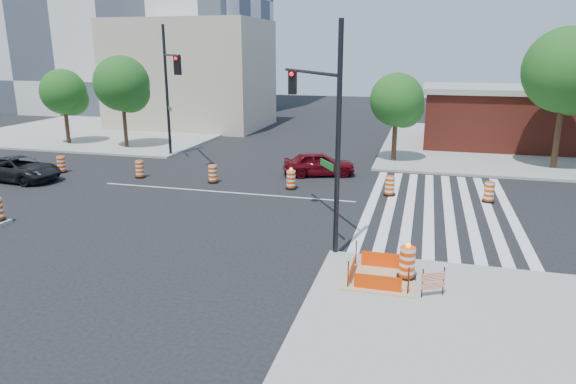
% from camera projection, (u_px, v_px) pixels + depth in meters
% --- Properties ---
extents(ground, '(120.00, 120.00, 0.00)m').
position_uv_depth(ground, '(224.00, 192.00, 27.09)').
color(ground, black).
rests_on(ground, ground).
extents(sidewalk_ne, '(22.00, 22.00, 0.15)m').
position_uv_depth(sidewalk_ne, '(531.00, 147.00, 39.31)').
color(sidewalk_ne, gray).
rests_on(sidewalk_ne, ground).
extents(sidewalk_nw, '(22.00, 22.00, 0.15)m').
position_uv_depth(sidewalk_nw, '(117.00, 129.00, 48.33)').
color(sidewalk_nw, gray).
rests_on(sidewalk_nw, ground).
extents(crosswalk_east, '(6.75, 13.50, 0.01)m').
position_uv_depth(crosswalk_east, '(439.00, 208.00, 24.35)').
color(crosswalk_east, silver).
rests_on(crosswalk_east, ground).
extents(lane_centerline, '(14.00, 0.12, 0.01)m').
position_uv_depth(lane_centerline, '(224.00, 192.00, 27.09)').
color(lane_centerline, silver).
rests_on(lane_centerline, ground).
extents(excavation_pit, '(2.20, 2.20, 0.90)m').
position_uv_depth(excavation_pit, '(380.00, 277.00, 16.40)').
color(excavation_pit, tan).
rests_on(excavation_pit, ground).
extents(brick_storefront, '(16.50, 8.50, 4.60)m').
position_uv_depth(brick_storefront, '(535.00, 118.00, 38.72)').
color(brick_storefront, maroon).
rests_on(brick_storefront, ground).
extents(beige_midrise, '(14.00, 10.00, 10.00)m').
position_uv_depth(beige_midrise, '(192.00, 74.00, 49.24)').
color(beige_midrise, tan).
rests_on(beige_midrise, ground).
extents(red_coupe, '(4.57, 3.01, 1.45)m').
position_uv_depth(red_coupe, '(319.00, 164.00, 30.52)').
color(red_coupe, '#54070E').
rests_on(red_coupe, ground).
extents(dark_suv, '(5.11, 2.66, 1.37)m').
position_uv_depth(dark_suv, '(19.00, 169.00, 29.31)').
color(dark_suv, black).
rests_on(dark_suv, ground).
extents(signal_pole_se, '(3.38, 5.25, 8.08)m').
position_uv_depth(signal_pole_se, '(321.00, 114.00, 18.96)').
color(signal_pole_se, black).
rests_on(signal_pole_se, ground).
extents(signal_pole_nw, '(3.94, 5.50, 8.76)m').
position_uv_depth(signal_pole_nw, '(170.00, 80.00, 33.36)').
color(signal_pole_nw, black).
rests_on(signal_pole_nw, ground).
extents(pit_drum, '(0.62, 0.62, 1.23)m').
position_uv_depth(pit_drum, '(407.00, 264.00, 16.34)').
color(pit_drum, black).
rests_on(pit_drum, ground).
extents(barricade, '(0.69, 0.40, 0.91)m').
position_uv_depth(barricade, '(433.00, 281.00, 15.16)').
color(barricade, '#E54404').
rests_on(barricade, ground).
extents(tree_north_a, '(3.48, 3.45, 5.87)m').
position_uv_depth(tree_north_a, '(64.00, 94.00, 39.59)').
color(tree_north_a, '#382314').
rests_on(tree_north_a, ground).
extents(tree_north_b, '(4.06, 4.06, 6.91)m').
position_uv_depth(tree_north_b, '(123.00, 87.00, 37.83)').
color(tree_north_b, '#382314').
rests_on(tree_north_b, ground).
extents(tree_north_c, '(3.50, 3.45, 5.87)m').
position_uv_depth(tree_north_c, '(397.00, 103.00, 33.25)').
color(tree_north_c, '#382314').
rests_on(tree_north_c, ground).
extents(tree_north_d, '(5.08, 5.08, 8.64)m').
position_uv_depth(tree_north_d, '(567.00, 75.00, 30.58)').
color(tree_north_d, '#382314').
rests_on(tree_north_d, ground).
extents(median_drum_0, '(0.60, 0.60, 1.02)m').
position_uv_depth(median_drum_0, '(61.00, 165.00, 31.32)').
color(median_drum_0, black).
rests_on(median_drum_0, ground).
extents(median_drum_1, '(0.60, 0.60, 1.02)m').
position_uv_depth(median_drum_1, '(140.00, 170.00, 30.05)').
color(median_drum_1, black).
rests_on(median_drum_1, ground).
extents(median_drum_2, '(0.60, 0.60, 1.02)m').
position_uv_depth(median_drum_2, '(213.00, 174.00, 28.88)').
color(median_drum_2, black).
rests_on(median_drum_2, ground).
extents(median_drum_3, '(0.60, 0.60, 1.18)m').
position_uv_depth(median_drum_3, '(291.00, 180.00, 27.57)').
color(median_drum_3, black).
rests_on(median_drum_3, ground).
extents(median_drum_4, '(0.60, 0.60, 1.02)m').
position_uv_depth(median_drum_4, '(390.00, 187.00, 26.32)').
color(median_drum_4, black).
rests_on(median_drum_4, ground).
extents(median_drum_5, '(0.60, 0.60, 1.02)m').
position_uv_depth(median_drum_5, '(489.00, 193.00, 25.15)').
color(median_drum_5, black).
rests_on(median_drum_5, ground).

